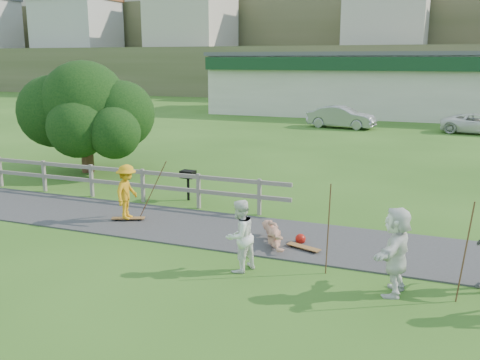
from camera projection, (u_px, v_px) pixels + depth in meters
The scene contains 19 objects.
ground at pixel (143, 241), 13.69m from camera, with size 260.00×260.00×0.00m, color #2C5719.
path at pixel (171, 224), 15.05m from camera, with size 34.00×3.00×0.04m, color #313133.
fence at pixel (76, 174), 18.17m from camera, with size 15.05×0.10×1.10m.
strip_mall at pixel (412, 84), 43.39m from camera, with size 32.50×10.75×5.10m.
hillside at pixel (417, 1), 93.35m from camera, with size 220.00×67.00×47.50m.
skater_rider at pixel (127, 195), 15.15m from camera, with size 1.01×0.58×1.56m, color orange.
skater_fallen at pixel (274, 234), 13.29m from camera, with size 1.66×0.40×0.61m, color tan.
spectator_a at pixel (240, 236), 11.58m from camera, with size 0.78×0.61×1.61m, color white.
spectator_d at pixel (396, 251), 10.43m from camera, with size 1.65×0.53×1.78m, color white.
car_silver at pixel (341, 117), 35.90m from camera, with size 1.56×4.48×1.48m, color #93949A.
car_white at pixel (480, 124), 33.08m from camera, with size 2.09×4.53×1.26m, color silver.
tree at pixel (86, 130), 21.67m from camera, with size 5.58×5.58×3.51m, color black, non-canonical shape.
bbq at pixel (188, 185), 17.53m from camera, with size 0.46×0.35×1.00m, color black, non-canonical shape.
longboard_rider at pixel (128, 220), 15.31m from camera, with size 0.94×0.23×0.10m, color brown, non-canonical shape.
longboard_fallen at pixel (303, 249), 12.97m from camera, with size 0.89×0.22×0.10m, color brown, non-canonical shape.
helmet at pixel (300, 239), 13.43m from camera, with size 0.26×0.26×0.26m, color #A8150D.
pole_rider at pixel (152, 186), 15.25m from camera, with size 0.03×0.03×2.00m, color brown.
pole_spec_left at pixel (328, 229), 11.38m from camera, with size 0.03×0.03×2.01m, color brown.
pole_spec_right at pixel (465, 253), 10.01m from camera, with size 0.03×0.03×2.01m, color brown.
Camera 1 is at (7.09, -11.19, 4.55)m, focal length 40.00 mm.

